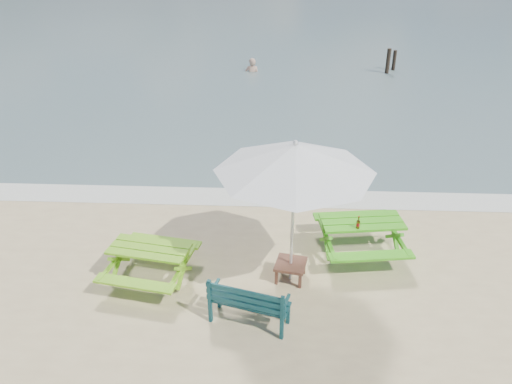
{
  "coord_description": "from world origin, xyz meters",
  "views": [
    {
      "loc": [
        -0.06,
        -5.97,
        5.75
      ],
      "look_at": [
        -0.48,
        3.0,
        1.0
      ],
      "focal_mm": 35.0,
      "sensor_mm": 36.0,
      "label": 1
    }
  ],
  "objects_px": {
    "patio_umbrella": "(295,158)",
    "park_bench": "(249,310)",
    "picnic_table_right": "(360,237)",
    "beer_bottle": "(358,224)",
    "picnic_table_left": "(151,264)",
    "side_table": "(290,270)",
    "swimmer": "(252,78)"
  },
  "relations": [
    {
      "from": "park_bench",
      "to": "side_table",
      "type": "distance_m",
      "value": 1.38
    },
    {
      "from": "park_bench",
      "to": "swimmer",
      "type": "height_order",
      "value": "park_bench"
    },
    {
      "from": "side_table",
      "to": "patio_umbrella",
      "type": "xyz_separation_m",
      "value": [
        0.0,
        0.0,
        2.25
      ]
    },
    {
      "from": "picnic_table_left",
      "to": "side_table",
      "type": "distance_m",
      "value": 2.56
    },
    {
      "from": "side_table",
      "to": "beer_bottle",
      "type": "xyz_separation_m",
      "value": [
        1.26,
        0.61,
        0.65
      ]
    },
    {
      "from": "picnic_table_right",
      "to": "park_bench",
      "type": "relative_size",
      "value": 1.42
    },
    {
      "from": "picnic_table_left",
      "to": "swimmer",
      "type": "bearing_deg",
      "value": 86.15
    },
    {
      "from": "picnic_table_right",
      "to": "side_table",
      "type": "bearing_deg",
      "value": -146.9
    },
    {
      "from": "picnic_table_left",
      "to": "patio_umbrella",
      "type": "xyz_separation_m",
      "value": [
        2.55,
        0.12,
        2.11
      ]
    },
    {
      "from": "picnic_table_left",
      "to": "park_bench",
      "type": "height_order",
      "value": "park_bench"
    },
    {
      "from": "park_bench",
      "to": "beer_bottle",
      "type": "height_order",
      "value": "beer_bottle"
    },
    {
      "from": "picnic_table_right",
      "to": "swimmer",
      "type": "xyz_separation_m",
      "value": [
        -2.91,
        14.25,
        -0.66
      ]
    },
    {
      "from": "picnic_table_right",
      "to": "patio_umbrella",
      "type": "xyz_separation_m",
      "value": [
        -1.38,
        -0.9,
        2.08
      ]
    },
    {
      "from": "beer_bottle",
      "to": "park_bench",
      "type": "bearing_deg",
      "value": -137.15
    },
    {
      "from": "beer_bottle",
      "to": "swimmer",
      "type": "bearing_deg",
      "value": 100.84
    },
    {
      "from": "patio_umbrella",
      "to": "park_bench",
      "type": "bearing_deg",
      "value": -120.07
    },
    {
      "from": "park_bench",
      "to": "swimmer",
      "type": "xyz_separation_m",
      "value": [
        -0.84,
        16.34,
        -0.54
      ]
    },
    {
      "from": "picnic_table_right",
      "to": "park_bench",
      "type": "distance_m",
      "value": 2.94
    },
    {
      "from": "picnic_table_left",
      "to": "patio_umbrella",
      "type": "distance_m",
      "value": 3.31
    },
    {
      "from": "swimmer",
      "to": "picnic_table_left",
      "type": "bearing_deg",
      "value": -93.85
    },
    {
      "from": "park_bench",
      "to": "patio_umbrella",
      "type": "height_order",
      "value": "patio_umbrella"
    },
    {
      "from": "picnic_table_left",
      "to": "picnic_table_right",
      "type": "relative_size",
      "value": 0.94
    },
    {
      "from": "picnic_table_right",
      "to": "beer_bottle",
      "type": "distance_m",
      "value": 0.57
    },
    {
      "from": "side_table",
      "to": "beer_bottle",
      "type": "distance_m",
      "value": 1.54
    },
    {
      "from": "picnic_table_left",
      "to": "swimmer",
      "type": "height_order",
      "value": "picnic_table_left"
    },
    {
      "from": "picnic_table_left",
      "to": "beer_bottle",
      "type": "bearing_deg",
      "value": 10.9
    },
    {
      "from": "beer_bottle",
      "to": "swimmer",
      "type": "relative_size",
      "value": 0.14
    },
    {
      "from": "park_bench",
      "to": "beer_bottle",
      "type": "xyz_separation_m",
      "value": [
        1.94,
        1.8,
        0.59
      ]
    },
    {
      "from": "swimmer",
      "to": "patio_umbrella",
      "type": "bearing_deg",
      "value": -84.24
    },
    {
      "from": "patio_umbrella",
      "to": "swimmer",
      "type": "xyz_separation_m",
      "value": [
        -1.53,
        15.15,
        -2.73
      ]
    },
    {
      "from": "park_bench",
      "to": "patio_umbrella",
      "type": "relative_size",
      "value": 0.43
    },
    {
      "from": "patio_umbrella",
      "to": "beer_bottle",
      "type": "relative_size",
      "value": 12.66
    }
  ]
}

